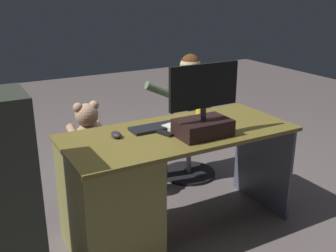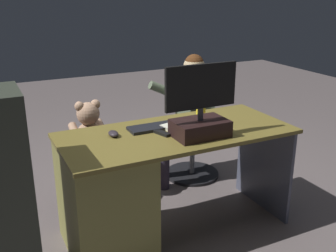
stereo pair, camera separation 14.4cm
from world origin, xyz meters
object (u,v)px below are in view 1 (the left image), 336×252
computer_mouse (116,135)px  office_chair_teddy (91,175)px  monitor (203,115)px  tv_remote (164,133)px  teddy_bear (87,128)px  cup (201,110)px  person (182,108)px  desk (124,192)px  visitor_chair (189,149)px  keyboard (161,127)px

computer_mouse → office_chair_teddy: size_ratio=0.20×
office_chair_teddy → monitor: bearing=123.5°
monitor → tv_remote: monitor is taller
tv_remote → teddy_bear: (0.30, -0.64, -0.12)m
cup → person: (-0.15, -0.51, -0.14)m
tv_remote → teddy_bear: 0.72m
tv_remote → office_chair_teddy: size_ratio=0.31×
teddy_bear → desk: bearing=91.3°
computer_mouse → visitor_chair: computer_mouse is taller
visitor_chair → person: person is taller
desk → person: person is taller
teddy_bear → monitor: bearing=123.0°
cup → office_chair_teddy: bearing=-32.5°
keyboard → computer_mouse: size_ratio=4.38×
keyboard → person: bearing=-131.5°
monitor → person: bearing=-112.7°
monitor → tv_remote: (0.20, -0.14, -0.13)m
keyboard → teddy_bear: size_ratio=1.09×
desk → person: size_ratio=1.39×
monitor → person: (-0.35, -0.84, -0.22)m
keyboard → computer_mouse: (0.33, 0.02, 0.01)m
cup → monitor: bearing=58.7°
computer_mouse → teddy_bear: (0.02, -0.55, -0.12)m
teddy_bear → person: size_ratio=0.35×
keyboard → visitor_chair: bearing=-135.5°
cup → office_chair_teddy: 0.99m
monitor → tv_remote: 0.28m
desk → keyboard: 0.49m
person → teddy_bear: bearing=3.5°
monitor → keyboard: 0.33m
monitor → keyboard: bearing=-57.1°
tv_remote → computer_mouse: bearing=-35.7°
computer_mouse → teddy_bear: bearing=-88.4°
desk → person: 1.12m
desk → computer_mouse: computer_mouse is taller
desk → teddy_bear: (0.01, -0.64, 0.23)m
person → desk: bearing=39.4°
cup → person: person is taller
visitor_chair → desk: bearing=37.1°
computer_mouse → tv_remote: size_ratio=0.64×
teddy_bear → person: (-0.86, -0.05, 0.02)m
computer_mouse → teddy_bear: size_ratio=0.25×
tv_remote → visitor_chair: tv_remote is taller
monitor → computer_mouse: 0.56m
visitor_chair → person: 0.41m
teddy_bear → tv_remote: bearing=115.4°
keyboard → person: (-0.51, -0.58, -0.10)m
computer_mouse → keyboard: bearing=-176.5°
monitor → visitor_chair: bearing=-117.1°
tv_remote → visitor_chair: (-0.64, -0.70, -0.49)m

